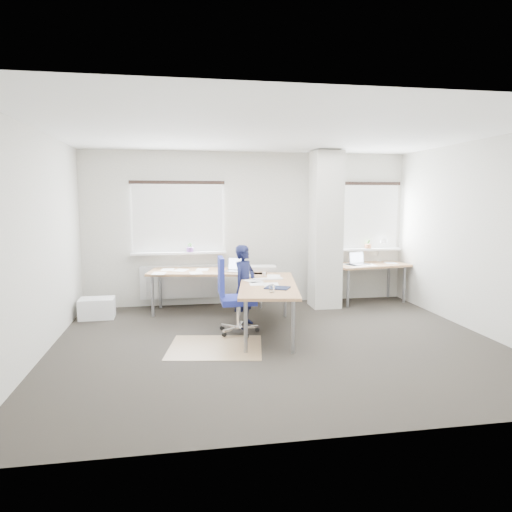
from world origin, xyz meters
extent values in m
plane|color=black|center=(0.00, 0.00, 0.00)|extent=(6.00, 6.00, 0.00)
cube|color=#BBB8AB|center=(0.00, 2.50, 1.40)|extent=(6.00, 0.04, 2.80)
cube|color=#BBB8AB|center=(0.00, -2.50, 1.40)|extent=(6.00, 0.04, 2.80)
cube|color=#BBB8AB|center=(-3.00, 0.00, 1.40)|extent=(0.04, 5.00, 2.80)
cube|color=#BBB8AB|center=(3.00, 0.00, 1.40)|extent=(0.04, 5.00, 2.80)
cube|color=white|center=(0.00, 0.00, 2.80)|extent=(6.00, 5.00, 0.04)
cube|color=#BBB8AB|center=(1.30, 1.95, 1.39)|extent=(0.50, 0.50, 2.78)
cube|color=white|center=(-1.30, 2.47, 1.60)|extent=(1.60, 0.04, 1.20)
cube|color=white|center=(-1.30, 2.43, 1.60)|extent=(1.60, 0.02, 1.20)
cube|color=white|center=(-1.30, 2.40, 0.98)|extent=(1.70, 0.20, 0.04)
cube|color=white|center=(2.30, 2.47, 1.60)|extent=(1.20, 0.04, 1.20)
cube|color=white|center=(2.30, 2.43, 1.60)|extent=(1.20, 0.02, 1.20)
cube|color=white|center=(2.30, 2.40, 0.98)|extent=(1.30, 0.20, 0.04)
cube|color=white|center=(-1.30, 2.42, 0.45)|extent=(1.40, 0.10, 0.60)
cylinder|color=#723F8B|center=(-1.10, 2.38, 1.04)|extent=(0.12, 0.12, 0.08)
imported|color=#3A712D|center=(-1.10, 2.38, 1.08)|extent=(0.09, 0.06, 0.17)
cylinder|color=#AB6641|center=(2.30, 2.38, 1.04)|extent=(0.12, 0.12, 0.08)
imported|color=#3A712D|center=(2.30, 2.38, 1.08)|extent=(0.09, 0.07, 0.17)
cube|color=#8D714D|center=(-0.85, -0.04, 0.00)|extent=(1.37, 1.21, 0.01)
cube|color=white|center=(-2.65, 1.78, 0.17)|extent=(0.57, 0.41, 0.33)
cube|color=#946140|center=(-0.81, 1.87, 0.71)|extent=(2.11, 1.14, 0.04)
cube|color=#946140|center=(-0.03, 0.51, 0.71)|extent=(1.14, 2.11, 0.04)
cylinder|color=gray|center=(-1.75, 1.73, 0.34)|extent=(0.05, 0.05, 0.69)
cylinder|color=gray|center=(-1.64, 2.32, 0.34)|extent=(0.05, 0.05, 0.69)
cylinder|color=gray|center=(0.13, 2.01, 0.34)|extent=(0.05, 0.05, 0.69)
cylinder|color=gray|center=(-0.48, -0.32, 0.34)|extent=(0.05, 0.05, 0.69)
cylinder|color=gray|center=(0.11, -0.42, 0.34)|extent=(0.05, 0.05, 0.69)
cylinder|color=gray|center=(0.42, 1.35, 0.34)|extent=(0.05, 0.05, 0.69)
cube|color=#B7B7BC|center=(-0.38, 1.66, 0.74)|extent=(0.40, 0.36, 0.01)
cube|color=#B7B7BC|center=(-0.33, 1.76, 0.85)|extent=(0.31, 0.19, 0.22)
cube|color=silver|center=(-0.33, 1.76, 0.85)|extent=(0.27, 0.16, 0.19)
cube|color=white|center=(0.03, 0.84, 0.74)|extent=(0.45, 0.16, 0.02)
cube|color=#131B34|center=(0.03, 0.15, 0.74)|extent=(0.40, 0.36, 0.01)
cube|color=beige|center=(0.12, 1.76, 0.77)|extent=(0.48, 0.37, 0.07)
imported|color=white|center=(0.03, 1.13, 0.76)|extent=(0.09, 0.09, 0.07)
cylinder|color=silver|center=(-0.10, -0.10, 0.78)|extent=(0.07, 0.07, 0.10)
cube|color=#946140|center=(2.25, 2.15, 0.71)|extent=(1.49, 0.91, 0.04)
cylinder|color=gray|center=(1.70, 1.81, 0.34)|extent=(0.05, 0.05, 0.69)
cylinder|color=gray|center=(2.88, 2.00, 0.34)|extent=(0.05, 0.05, 0.69)
cylinder|color=gray|center=(1.62, 2.30, 0.34)|extent=(0.05, 0.05, 0.69)
cylinder|color=gray|center=(2.80, 2.49, 0.34)|extent=(0.05, 0.05, 0.69)
cube|color=#B7B7BC|center=(2.03, 2.10, 0.74)|extent=(0.38, 0.31, 0.01)
cube|color=#B7B7BC|center=(2.00, 2.21, 0.85)|extent=(0.33, 0.13, 0.22)
cube|color=silver|center=(2.00, 2.21, 0.85)|extent=(0.29, 0.11, 0.19)
cylinder|color=white|center=(2.57, 2.47, 0.74)|extent=(0.10, 0.10, 0.02)
cylinder|color=white|center=(2.57, 2.47, 0.93)|extent=(0.02, 0.16, 0.38)
cylinder|color=white|center=(2.57, 2.35, 1.15)|extent=(0.02, 0.29, 0.13)
cone|color=white|center=(2.57, 2.21, 1.13)|extent=(0.14, 0.16, 0.17)
cube|color=navy|center=(-0.46, 0.55, 0.49)|extent=(0.50, 0.50, 0.09)
cube|color=navy|center=(-0.71, 0.55, 0.86)|extent=(0.07, 0.43, 0.54)
cylinder|color=silver|center=(-0.46, 0.55, 0.29)|extent=(0.06, 0.06, 0.36)
cylinder|color=black|center=(-0.18, 0.55, 0.04)|extent=(0.06, 0.03, 0.06)
cylinder|color=black|center=(-0.37, 0.82, 0.04)|extent=(0.05, 0.07, 0.06)
cylinder|color=black|center=(-0.69, 0.72, 0.04)|extent=(0.07, 0.06, 0.06)
cylinder|color=black|center=(-0.69, 0.39, 0.04)|extent=(0.07, 0.06, 0.06)
cylinder|color=black|center=(-0.38, 0.29, 0.04)|extent=(0.05, 0.07, 0.06)
imported|color=black|center=(-0.31, 0.98, 0.63)|extent=(0.53, 0.54, 1.25)
camera|label=1|loc=(-1.29, -5.87, 1.96)|focal=32.00mm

